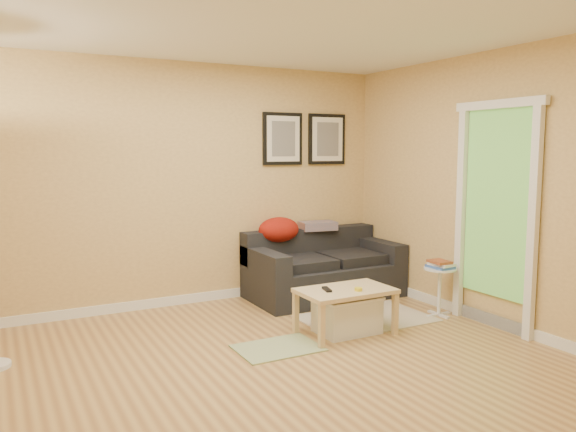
{
  "coord_description": "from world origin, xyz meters",
  "views": [
    {
      "loc": [
        -1.95,
        -3.84,
        1.68
      ],
      "look_at": [
        0.55,
        0.85,
        1.05
      ],
      "focal_mm": 35.15,
      "sensor_mm": 36.0,
      "label": 1
    }
  ],
  "objects_px": {
    "coffee_table": "(345,312)",
    "side_table": "(439,292)",
    "sofa": "(324,265)",
    "storage_bin": "(347,314)",
    "book_stack": "(440,264)"
  },
  "relations": [
    {
      "from": "coffee_table",
      "to": "side_table",
      "type": "xyz_separation_m",
      "value": [
        1.16,
        0.03,
        0.03
      ]
    },
    {
      "from": "sofa",
      "to": "storage_bin",
      "type": "relative_size",
      "value": 3.02
    },
    {
      "from": "side_table",
      "to": "book_stack",
      "type": "xyz_separation_m",
      "value": [
        -0.0,
        -0.0,
        0.29
      ]
    },
    {
      "from": "sofa",
      "to": "coffee_table",
      "type": "xyz_separation_m",
      "value": [
        -0.52,
        -1.21,
        -0.16
      ]
    },
    {
      "from": "sofa",
      "to": "book_stack",
      "type": "xyz_separation_m",
      "value": [
        0.64,
        -1.18,
        0.16
      ]
    },
    {
      "from": "storage_bin",
      "to": "sofa",
      "type": "bearing_deg",
      "value": 67.77
    },
    {
      "from": "side_table",
      "to": "book_stack",
      "type": "height_order",
      "value": "book_stack"
    },
    {
      "from": "sofa",
      "to": "book_stack",
      "type": "bearing_deg",
      "value": -61.57
    },
    {
      "from": "book_stack",
      "to": "side_table",
      "type": "bearing_deg",
      "value": 81.21
    },
    {
      "from": "sofa",
      "to": "side_table",
      "type": "relative_size",
      "value": 3.45
    },
    {
      "from": "side_table",
      "to": "sofa",
      "type": "bearing_deg",
      "value": 118.47
    },
    {
      "from": "coffee_table",
      "to": "storage_bin",
      "type": "height_order",
      "value": "coffee_table"
    },
    {
      "from": "sofa",
      "to": "storage_bin",
      "type": "height_order",
      "value": "sofa"
    },
    {
      "from": "storage_bin",
      "to": "book_stack",
      "type": "xyz_separation_m",
      "value": [
        1.12,
        -0.0,
        0.36
      ]
    },
    {
      "from": "coffee_table",
      "to": "side_table",
      "type": "height_order",
      "value": "side_table"
    }
  ]
}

